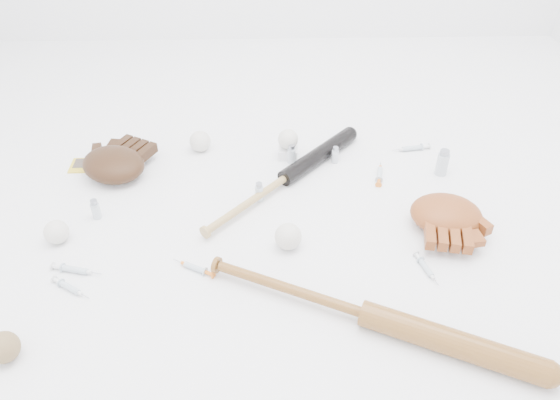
{
  "coord_description": "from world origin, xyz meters",
  "views": [
    {
      "loc": [
        -0.01,
        -1.26,
        1.13
      ],
      "look_at": [
        0.03,
        0.07,
        0.06
      ],
      "focal_mm": 35.0,
      "sensor_mm": 36.0,
      "label": 1
    }
  ],
  "objects_px": {
    "bat_dark": "(285,178)",
    "glove_dark": "(113,164)",
    "pedestal": "(288,152)",
    "bat_wood": "(365,314)"
  },
  "relations": [
    {
      "from": "bat_dark",
      "to": "glove_dark",
      "type": "height_order",
      "value": "glove_dark"
    },
    {
      "from": "glove_dark",
      "to": "pedestal",
      "type": "relative_size",
      "value": 3.93
    },
    {
      "from": "pedestal",
      "to": "bat_wood",
      "type": "bearing_deg",
      "value": -77.64
    },
    {
      "from": "bat_dark",
      "to": "pedestal",
      "type": "bearing_deg",
      "value": 37.83
    },
    {
      "from": "bat_wood",
      "to": "glove_dark",
      "type": "height_order",
      "value": "glove_dark"
    },
    {
      "from": "bat_wood",
      "to": "pedestal",
      "type": "relative_size",
      "value": 13.5
    },
    {
      "from": "bat_dark",
      "to": "bat_wood",
      "type": "relative_size",
      "value": 0.85
    },
    {
      "from": "bat_dark",
      "to": "pedestal",
      "type": "height_order",
      "value": "bat_dark"
    },
    {
      "from": "bat_dark",
      "to": "glove_dark",
      "type": "relative_size",
      "value": 2.93
    },
    {
      "from": "bat_dark",
      "to": "glove_dark",
      "type": "distance_m",
      "value": 0.6
    }
  ]
}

